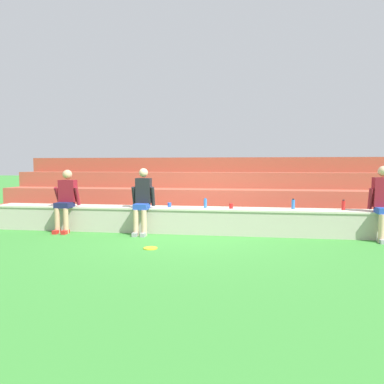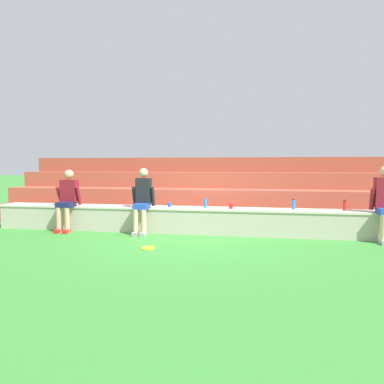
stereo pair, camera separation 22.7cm
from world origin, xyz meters
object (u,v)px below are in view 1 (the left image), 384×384
(person_center, at_px, (384,201))
(plastic_cup_left_end, at_px, (231,206))
(frisbee, at_px, (150,248))
(water_bottle_center_gap, at_px, (205,203))
(water_bottle_mid_right, at_px, (343,205))
(plastic_cup_right_end, at_px, (169,205))
(water_bottle_mid_left, at_px, (293,204))
(person_far_left, at_px, (66,198))
(person_left_of_center, at_px, (142,199))

(person_center, distance_m, plastic_cup_left_end, 3.01)
(frisbee, bearing_deg, water_bottle_center_gap, 62.60)
(plastic_cup_left_end, height_order, frisbee, plastic_cup_left_end)
(water_bottle_mid_right, bearing_deg, frisbee, -156.18)
(plastic_cup_right_end, bearing_deg, plastic_cup_left_end, -2.28)
(water_bottle_mid_left, distance_m, plastic_cup_left_end, 1.32)
(plastic_cup_right_end, bearing_deg, frisbee, -90.30)
(water_bottle_center_gap, relative_size, plastic_cup_right_end, 2.12)
(person_far_left, xyz_separation_m, water_bottle_center_gap, (3.12, 0.27, -0.10))
(plastic_cup_left_end, bearing_deg, plastic_cup_right_end, 177.72)
(person_far_left, xyz_separation_m, person_center, (6.68, 0.02, 0.04))
(person_left_of_center, bearing_deg, plastic_cup_left_end, 7.51)
(person_center, bearing_deg, plastic_cup_left_end, 175.92)
(person_center, distance_m, water_bottle_mid_right, 0.75)
(water_bottle_mid_right, distance_m, plastic_cup_right_end, 3.70)
(person_far_left, distance_m, plastic_cup_right_end, 2.33)
(person_left_of_center, relative_size, plastic_cup_right_end, 14.15)
(person_center, height_order, plastic_cup_left_end, person_center)
(plastic_cup_left_end, bearing_deg, person_far_left, -176.35)
(person_left_of_center, xyz_separation_m, plastic_cup_left_end, (1.90, 0.25, -0.14))
(person_far_left, relative_size, frisbee, 5.53)
(person_center, bearing_deg, plastic_cup_right_end, 176.48)
(water_bottle_mid_right, xyz_separation_m, plastic_cup_right_end, (-3.70, -0.04, -0.05))
(water_bottle_mid_left, bearing_deg, plastic_cup_right_end, -178.86)
(person_center, xyz_separation_m, plastic_cup_left_end, (-3.00, 0.21, -0.18))
(person_left_of_center, distance_m, water_bottle_center_gap, 1.37)
(person_center, relative_size, water_bottle_mid_left, 6.63)
(water_bottle_mid_right, bearing_deg, person_center, -25.10)
(person_center, height_order, plastic_cup_right_end, person_center)
(water_bottle_mid_left, bearing_deg, person_far_left, -176.07)
(person_left_of_center, relative_size, person_center, 0.96)
(person_left_of_center, height_order, person_center, person_center)
(person_left_of_center, height_order, water_bottle_mid_left, person_left_of_center)
(person_far_left, distance_m, person_left_of_center, 1.78)
(frisbee, bearing_deg, person_far_left, 150.46)
(water_bottle_center_gap, relative_size, frisbee, 0.85)
(water_bottle_center_gap, bearing_deg, person_left_of_center, -167.91)
(plastic_cup_right_end, relative_size, plastic_cup_left_end, 0.92)
(frisbee, bearing_deg, plastic_cup_left_end, 48.13)
(person_left_of_center, distance_m, plastic_cup_right_end, 0.63)
(water_bottle_mid_right, bearing_deg, water_bottle_center_gap, -178.76)
(water_bottle_mid_right, bearing_deg, person_far_left, -176.82)
(water_bottle_mid_left, distance_m, water_bottle_mid_right, 1.02)
(person_far_left, xyz_separation_m, plastic_cup_right_end, (2.31, 0.29, -0.15))
(water_bottle_mid_right, relative_size, frisbee, 0.87)
(water_bottle_center_gap, distance_m, plastic_cup_left_end, 0.57)
(water_bottle_mid_right, distance_m, frisbee, 4.11)
(person_far_left, distance_m, frisbee, 2.75)
(water_bottle_mid_right, relative_size, plastic_cup_right_end, 2.16)
(person_far_left, bearing_deg, person_center, 0.18)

